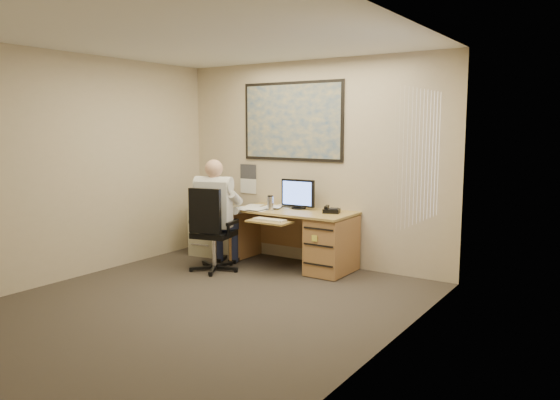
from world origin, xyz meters
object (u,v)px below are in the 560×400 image
Objects in this scene: desk at (316,236)px; filing_cabinet at (213,226)px; person at (215,215)px; office_chair at (211,247)px.

desk reaches higher than filing_cabinet.
desk is at bearing 14.36° from person.
office_chair is 0.76× the size of person.
filing_cabinet is 0.99m from office_chair.
desk is at bearing -7.18° from filing_cabinet.
person reaches higher than desk.
desk is 1.13× the size of person.
person is (0.01, 0.08, 0.39)m from office_chair.
filing_cabinet is at bearing 113.47° from person.
desk reaches higher than office_chair.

